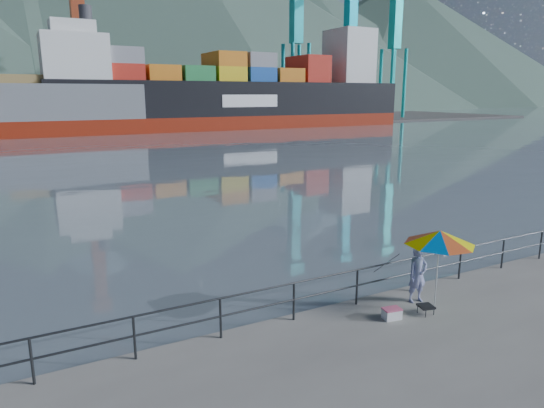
{
  "coord_description": "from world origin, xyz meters",
  "views": [
    {
      "loc": [
        -6.87,
        -8.13,
        5.65
      ],
      "look_at": [
        0.66,
        6.0,
        2.0
      ],
      "focal_mm": 32.0,
      "sensor_mm": 36.0,
      "label": 1
    }
  ],
  "objects_px": {
    "cooler_bag": "(392,314)",
    "container_ship": "(246,93)",
    "beach_umbrella": "(440,237)",
    "fisherman": "(418,275)"
  },
  "relations": [
    {
      "from": "beach_umbrella",
      "to": "fisherman",
      "type": "bearing_deg",
      "value": 91.22
    },
    {
      "from": "cooler_bag",
      "to": "container_ship",
      "type": "height_order",
      "value": "container_ship"
    },
    {
      "from": "cooler_bag",
      "to": "container_ship",
      "type": "bearing_deg",
      "value": 76.78
    },
    {
      "from": "beach_umbrella",
      "to": "cooler_bag",
      "type": "relative_size",
      "value": 4.99
    },
    {
      "from": "container_ship",
      "to": "cooler_bag",
      "type": "bearing_deg",
      "value": -112.3
    },
    {
      "from": "fisherman",
      "to": "cooler_bag",
      "type": "distance_m",
      "value": 1.57
    },
    {
      "from": "fisherman",
      "to": "container_ship",
      "type": "distance_m",
      "value": 75.13
    },
    {
      "from": "container_ship",
      "to": "beach_umbrella",
      "type": "bearing_deg",
      "value": -111.31
    },
    {
      "from": "beach_umbrella",
      "to": "cooler_bag",
      "type": "height_order",
      "value": "beach_umbrella"
    },
    {
      "from": "cooler_bag",
      "to": "container_ship",
      "type": "relative_size",
      "value": 0.01
    }
  ]
}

